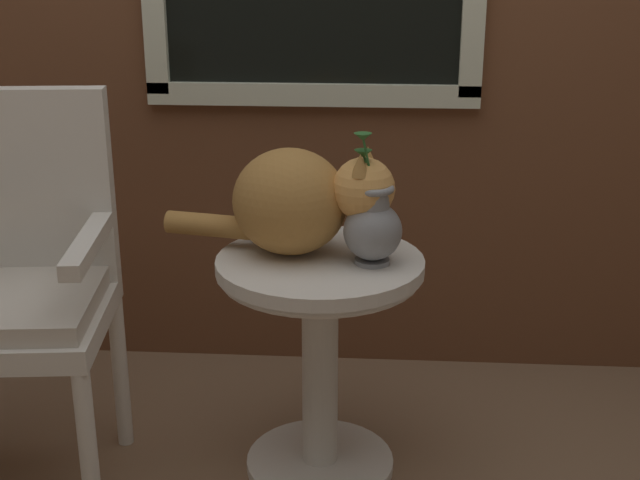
% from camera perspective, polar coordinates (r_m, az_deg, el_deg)
% --- Properties ---
extents(wicker_side_table, '(0.54, 0.54, 0.62)m').
position_cam_1_polar(wicker_side_table, '(2.30, 0.00, -5.71)').
color(wicker_side_table, silver).
rests_on(wicker_side_table, ground_plane).
extents(wicker_chair, '(0.55, 0.53, 1.04)m').
position_cam_1_polar(wicker_chair, '(2.35, -19.65, -2.13)').
color(wicker_chair, silver).
rests_on(wicker_chair, ground_plane).
extents(cat, '(0.61, 0.33, 0.29)m').
position_cam_1_polar(cat, '(2.22, -1.45, 2.62)').
color(cat, '#AD7A3D').
rests_on(cat, wicker_side_table).
extents(pewter_vase_with_ivy, '(0.15, 0.15, 0.34)m').
position_cam_1_polar(pewter_vase_with_ivy, '(2.16, 3.47, 0.97)').
color(pewter_vase_with_ivy, gray).
rests_on(pewter_vase_with_ivy, wicker_side_table).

